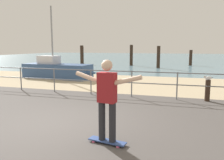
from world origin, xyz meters
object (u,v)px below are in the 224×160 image
object	(u,v)px
skateboarder	(107,96)
seagull	(208,78)
bollard_short	(208,91)
skateboard	(107,141)
sailboat	(59,70)

from	to	relation	value
skateboarder	seagull	world-z (taller)	skateboarder
seagull	bollard_short	bearing A→B (deg)	47.88
skateboard	skateboarder	distance (m)	0.95
skateboarder	bollard_short	distance (m)	5.12
seagull	sailboat	bearing A→B (deg)	154.62
skateboard	bollard_short	bearing A→B (deg)	62.24
sailboat	seagull	bearing A→B (deg)	-25.38
bollard_short	skateboard	bearing A→B (deg)	-117.76
sailboat	skateboard	distance (m)	10.21
skateboard	skateboarder	bearing A→B (deg)	146.31
bollard_short	sailboat	bearing A→B (deg)	154.72
skateboarder	bollard_short	world-z (taller)	skateboarder
skateboarder	sailboat	bearing A→B (deg)	124.83
sailboat	seagull	xyz separation A→B (m)	(8.18, -3.88, 0.35)
skateboard	seagull	bearing A→B (deg)	62.29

